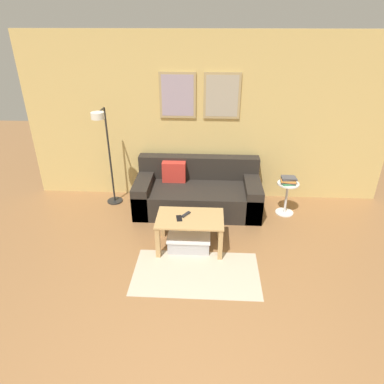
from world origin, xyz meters
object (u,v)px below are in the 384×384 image
at_px(storage_bin, 189,239).
at_px(floor_lamp, 105,146).
at_px(coffee_table, 190,224).
at_px(cell_phone, 179,218).
at_px(couch, 197,193).
at_px(remote_control, 186,214).
at_px(book_stack, 288,180).
at_px(side_table, 287,195).

bearing_deg(storage_bin, floor_lamp, 143.43).
relative_size(coffee_table, storage_bin, 1.54).
bearing_deg(cell_phone, storage_bin, 14.15).
xyz_separation_m(couch, floor_lamp, (-1.35, -0.06, 0.76)).
bearing_deg(remote_control, storage_bin, 0.17).
height_order(storage_bin, remote_control, remote_control).
distance_m(coffee_table, floor_lamp, 1.76).
bearing_deg(cell_phone, book_stack, 21.23).
bearing_deg(couch, cell_phone, -99.98).
height_order(storage_bin, cell_phone, cell_phone).
height_order(couch, coffee_table, couch).
bearing_deg(floor_lamp, couch, 2.38).
bearing_deg(storage_bin, side_table, 32.96).
relative_size(coffee_table, floor_lamp, 0.55).
height_order(coffee_table, remote_control, remote_control).
relative_size(side_table, cell_phone, 3.63).
distance_m(couch, floor_lamp, 1.55).
distance_m(side_table, cell_phone, 1.82).
relative_size(coffee_table, side_table, 1.67).
relative_size(book_stack, remote_control, 1.62).
bearing_deg(couch, floor_lamp, -177.62).
bearing_deg(couch, coffee_table, -92.94).
distance_m(side_table, book_stack, 0.26).
xyz_separation_m(couch, book_stack, (1.33, -0.11, 0.30)).
distance_m(remote_control, cell_phone, 0.12).
bearing_deg(remote_control, couch, 117.02).
distance_m(storage_bin, side_table, 1.69).
bearing_deg(couch, side_table, -4.16).
distance_m(coffee_table, remote_control, 0.13).
height_order(floor_lamp, cell_phone, floor_lamp).
height_order(floor_lamp, remote_control, floor_lamp).
bearing_deg(side_table, floor_lamp, 179.12).
height_order(coffee_table, side_table, side_table).
relative_size(floor_lamp, cell_phone, 11.05).
xyz_separation_m(side_table, book_stack, (-0.01, -0.02, 0.26)).
relative_size(coffee_table, cell_phone, 6.05).
bearing_deg(storage_bin, book_stack, 32.68).
bearing_deg(remote_control, coffee_table, -13.34).
bearing_deg(side_table, coffee_table, -145.96).
distance_m(book_stack, cell_phone, 1.80).
bearing_deg(side_table, book_stack, -122.80).
distance_m(coffee_table, cell_phone, 0.17).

